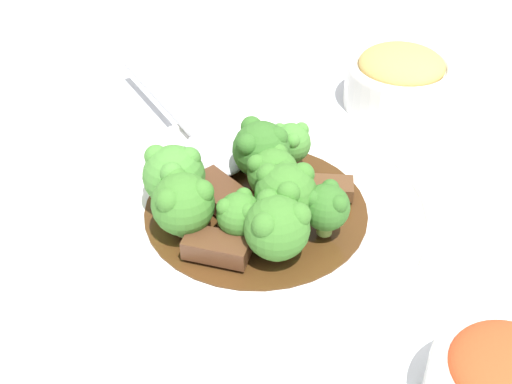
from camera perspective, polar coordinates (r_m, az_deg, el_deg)
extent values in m
plane|color=silver|center=(0.61, 0.00, -2.49)|extent=(4.00, 4.00, 0.00)
cylinder|color=white|center=(0.61, 0.00, -1.99)|extent=(0.30, 0.30, 0.01)
torus|color=white|center=(0.60, 0.00, -1.48)|extent=(0.30, 0.30, 0.01)
cylinder|color=#4C2D14|center=(0.60, 0.00, -1.43)|extent=(0.19, 0.19, 0.00)
cube|color=#56331E|center=(0.60, -2.67, -0.64)|extent=(0.07, 0.07, 0.01)
cube|color=brown|center=(0.61, 5.14, 0.39)|extent=(0.06, 0.03, 0.01)
cube|color=#56331E|center=(0.55, -3.14, -4.41)|extent=(0.05, 0.03, 0.02)
cube|color=brown|center=(0.65, 0.34, 2.93)|extent=(0.05, 0.04, 0.01)
cylinder|color=#8EB756|center=(0.58, -5.72, -2.76)|extent=(0.02, 0.02, 0.01)
sphere|color=#427F2D|center=(0.56, -5.86, -0.96)|extent=(0.05, 0.05, 0.05)
sphere|color=#427F2D|center=(0.55, -4.36, 0.03)|extent=(0.02, 0.02, 0.02)
sphere|color=#427F2D|center=(0.56, -6.45, 1.06)|extent=(0.02, 0.02, 0.02)
sphere|color=#427F2D|center=(0.54, -7.06, -0.67)|extent=(0.02, 0.02, 0.02)
cylinder|color=#8EB756|center=(0.58, 2.35, -2.17)|extent=(0.02, 0.02, 0.01)
sphere|color=#427F2D|center=(0.56, 2.41, -0.22)|extent=(0.05, 0.05, 0.05)
sphere|color=#427F2D|center=(0.56, 3.75, 1.42)|extent=(0.02, 0.02, 0.02)
sphere|color=#427F2D|center=(0.56, 1.00, 1.34)|extent=(0.02, 0.02, 0.02)
sphere|color=#427F2D|center=(0.54, 2.59, -0.11)|extent=(0.02, 0.02, 0.02)
cylinder|color=#7FA84C|center=(0.60, 1.35, -0.16)|extent=(0.01, 0.01, 0.01)
sphere|color=#427F2D|center=(0.59, 1.38, 1.46)|extent=(0.04, 0.04, 0.04)
sphere|color=#427F2D|center=(0.59, 1.76, 3.13)|extent=(0.02, 0.02, 0.02)
sphere|color=#427F2D|center=(0.58, 0.11, 2.22)|extent=(0.02, 0.02, 0.02)
sphere|color=#427F2D|center=(0.58, 2.34, 1.82)|extent=(0.02, 0.02, 0.02)
cylinder|color=#8EB756|center=(0.55, 1.64, -4.67)|extent=(0.02, 0.02, 0.01)
sphere|color=#427F2D|center=(0.54, 1.69, -2.88)|extent=(0.05, 0.05, 0.05)
sphere|color=#427F2D|center=(0.54, 1.02, -0.75)|extent=(0.02, 0.02, 0.02)
sphere|color=#427F2D|center=(0.52, 0.70, -2.65)|extent=(0.02, 0.02, 0.02)
sphere|color=#427F2D|center=(0.53, 3.42, -1.87)|extent=(0.02, 0.02, 0.02)
cylinder|color=#8EB756|center=(0.60, -6.41, -0.56)|extent=(0.02, 0.02, 0.01)
sphere|color=#4C8E38|center=(0.59, -6.58, 1.27)|extent=(0.05, 0.05, 0.05)
sphere|color=#4C8E38|center=(0.59, -8.01, 2.80)|extent=(0.02, 0.02, 0.02)
sphere|color=#4C8E38|center=(0.57, -6.73, 1.44)|extent=(0.02, 0.02, 0.02)
sphere|color=#4C8E38|center=(0.59, -5.29, 2.91)|extent=(0.02, 0.02, 0.02)
cylinder|color=#7FA84C|center=(0.57, 5.52, -2.77)|extent=(0.01, 0.01, 0.01)
sphere|color=#387028|center=(0.56, 5.64, -1.23)|extent=(0.04, 0.04, 0.04)
sphere|color=#387028|center=(0.55, 4.55, -0.58)|extent=(0.01, 0.01, 0.01)
sphere|color=#387028|center=(0.55, 6.62, -0.96)|extent=(0.01, 0.01, 0.01)
sphere|color=#387028|center=(0.56, 5.96, 0.32)|extent=(0.01, 0.01, 0.01)
cylinder|color=#7FA84C|center=(0.63, 0.21, 1.53)|extent=(0.02, 0.02, 0.01)
sphere|color=#387028|center=(0.61, 0.21, 3.41)|extent=(0.05, 0.05, 0.05)
sphere|color=#387028|center=(0.59, -0.68, 3.81)|extent=(0.02, 0.02, 0.02)
sphere|color=#387028|center=(0.60, 1.69, 4.39)|extent=(0.02, 0.02, 0.02)
sphere|color=#387028|center=(0.61, -0.37, 5.23)|extent=(0.02, 0.02, 0.02)
cylinder|color=#7FA84C|center=(0.64, 2.75, 2.48)|extent=(0.01, 0.01, 0.01)
sphere|color=#4C8E38|center=(0.63, 2.80, 3.94)|extent=(0.04, 0.04, 0.04)
sphere|color=#4C8E38|center=(0.61, 2.94, 4.11)|extent=(0.01, 0.01, 0.01)
sphere|color=#4C8E38|center=(0.63, 3.65, 4.99)|extent=(0.01, 0.01, 0.01)
sphere|color=#4C8E38|center=(0.63, 1.91, 4.93)|extent=(0.01, 0.01, 0.01)
cylinder|color=#8EB756|center=(0.57, -1.29, -3.25)|extent=(0.01, 0.01, 0.01)
sphere|color=#427F2D|center=(0.56, -1.32, -1.85)|extent=(0.04, 0.04, 0.04)
sphere|color=#427F2D|center=(0.54, -0.52, -1.60)|extent=(0.01, 0.01, 0.01)
sphere|color=#427F2D|center=(0.56, -0.99, -0.34)|extent=(0.01, 0.01, 0.01)
sphere|color=#427F2D|center=(0.55, -2.49, -1.23)|extent=(0.01, 0.01, 0.01)
ellipsoid|color=#B7B7BC|center=(0.65, -3.42, 3.05)|extent=(0.08, 0.09, 0.01)
cylinder|color=#B7B7BC|center=(0.74, -7.76, 7.42)|extent=(0.11, 0.14, 0.01)
torus|color=white|center=(0.48, 19.66, -13.42)|extent=(0.10, 0.10, 0.01)
ellipsoid|color=#D14C23|center=(0.48, 19.73, -13.21)|extent=(0.08, 0.08, 0.03)
cylinder|color=white|center=(0.78, 11.19, 7.10)|extent=(0.06, 0.06, 0.01)
cylinder|color=white|center=(0.77, 11.36, 8.30)|extent=(0.11, 0.11, 0.04)
torus|color=white|center=(0.76, 11.56, 9.73)|extent=(0.11, 0.11, 0.01)
ellipsoid|color=tan|center=(0.76, 11.59, 9.93)|extent=(0.09, 0.09, 0.03)
cube|color=silver|center=(0.74, -16.50, 4.24)|extent=(0.13, 0.10, 0.01)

